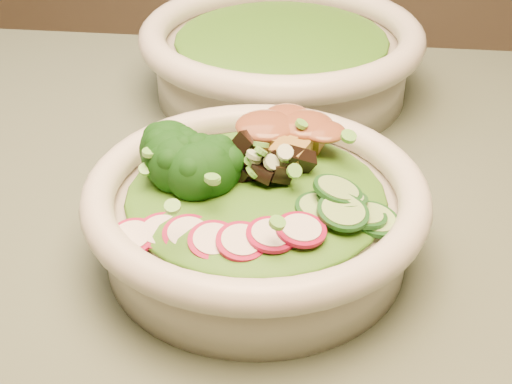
# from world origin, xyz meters

# --- Properties ---
(dining_table) EXTENTS (1.20, 0.80, 0.75)m
(dining_table) POSITION_xyz_m (0.00, 0.00, 0.64)
(dining_table) COLOR black
(dining_table) RESTS_ON ground
(salad_bowl) EXTENTS (0.24, 0.24, 0.06)m
(salad_bowl) POSITION_xyz_m (-0.11, -0.01, 0.78)
(salad_bowl) COLOR silver
(salad_bowl) RESTS_ON dining_table
(side_bowl) EXTENTS (0.28, 0.28, 0.08)m
(side_bowl) POSITION_xyz_m (-0.11, 0.26, 0.79)
(side_bowl) COLOR silver
(side_bowl) RESTS_ON dining_table
(lettuce_bed) EXTENTS (0.18, 0.18, 0.02)m
(lettuce_bed) POSITION_xyz_m (-0.11, -0.01, 0.80)
(lettuce_bed) COLOR #1C5612
(lettuce_bed) RESTS_ON salad_bowl
(side_lettuce) EXTENTS (0.19, 0.19, 0.02)m
(side_lettuce) POSITION_xyz_m (-0.11, 0.26, 0.81)
(side_lettuce) COLOR #1C5612
(side_lettuce) RESTS_ON side_bowl
(broccoli_florets) EXTENTS (0.08, 0.07, 0.04)m
(broccoli_florets) POSITION_xyz_m (-0.16, 0.00, 0.82)
(broccoli_florets) COLOR black
(broccoli_florets) RESTS_ON salad_bowl
(radish_slices) EXTENTS (0.10, 0.05, 0.02)m
(radish_slices) POSITION_xyz_m (-0.12, -0.06, 0.81)
(radish_slices) COLOR maroon
(radish_slices) RESTS_ON salad_bowl
(cucumber_slices) EXTENTS (0.07, 0.07, 0.03)m
(cucumber_slices) POSITION_xyz_m (-0.05, -0.02, 0.81)
(cucumber_slices) COLOR #A1C970
(cucumber_slices) RESTS_ON salad_bowl
(mushroom_heap) EXTENTS (0.07, 0.07, 0.04)m
(mushroom_heap) POSITION_xyz_m (-0.10, 0.00, 0.82)
(mushroom_heap) COLOR black
(mushroom_heap) RESTS_ON salad_bowl
(tofu_cubes) EXTENTS (0.09, 0.06, 0.03)m
(tofu_cubes) POSITION_xyz_m (-0.09, 0.05, 0.81)
(tofu_cubes) COLOR olive
(tofu_cubes) RESTS_ON salad_bowl
(peanut_sauce) EXTENTS (0.06, 0.05, 0.01)m
(peanut_sauce) POSITION_xyz_m (-0.09, 0.05, 0.83)
(peanut_sauce) COLOR brown
(peanut_sauce) RESTS_ON tofu_cubes
(scallion_garnish) EXTENTS (0.17, 0.17, 0.02)m
(scallion_garnish) POSITION_xyz_m (-0.11, -0.01, 0.82)
(scallion_garnish) COLOR #60B53F
(scallion_garnish) RESTS_ON salad_bowl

